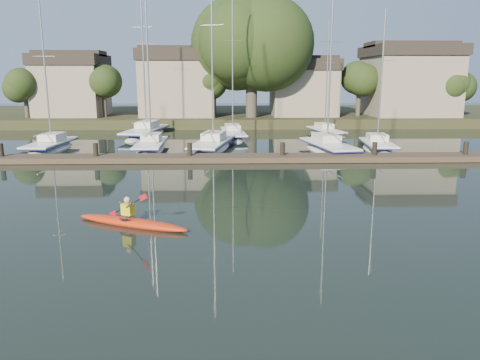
{
  "coord_description": "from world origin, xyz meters",
  "views": [
    {
      "loc": [
        -0.5,
        -15.82,
        5.4
      ],
      "look_at": [
        -0.03,
        2.98,
        1.2
      ],
      "focal_mm": 35.0,
      "sensor_mm": 36.0,
      "label": 1
    }
  ],
  "objects_px": {
    "kayak": "(131,221)",
    "sailboat_1": "(151,152)",
    "sailboat_2": "(213,152)",
    "sailboat_5": "(146,138)",
    "sailboat_3": "(328,154)",
    "sailboat_7": "(325,137)",
    "dock": "(236,158)",
    "sailboat_4": "(377,152)",
    "sailboat_6": "(233,139)",
    "sailboat_0": "(51,152)"
  },
  "relations": [
    {
      "from": "sailboat_6",
      "to": "dock",
      "type": "bearing_deg",
      "value": -94.32
    },
    {
      "from": "kayak",
      "to": "sailboat_3",
      "type": "distance_m",
      "value": 20.17
    },
    {
      "from": "sailboat_1",
      "to": "sailboat_3",
      "type": "xyz_separation_m",
      "value": [
        13.08,
        -1.34,
        -0.02
      ]
    },
    {
      "from": "sailboat_0",
      "to": "sailboat_4",
      "type": "relative_size",
      "value": 1.05
    },
    {
      "from": "sailboat_0",
      "to": "sailboat_5",
      "type": "distance_m",
      "value": 9.93
    },
    {
      "from": "sailboat_4",
      "to": "sailboat_6",
      "type": "relative_size",
      "value": 0.79
    },
    {
      "from": "kayak",
      "to": "sailboat_0",
      "type": "height_order",
      "value": "sailboat_0"
    },
    {
      "from": "sailboat_7",
      "to": "sailboat_0",
      "type": "bearing_deg",
      "value": -170.03
    },
    {
      "from": "sailboat_2",
      "to": "sailboat_5",
      "type": "xyz_separation_m",
      "value": [
        -6.4,
        8.15,
        -0.01
      ]
    },
    {
      "from": "sailboat_1",
      "to": "dock",
      "type": "bearing_deg",
      "value": -40.31
    },
    {
      "from": "sailboat_1",
      "to": "sailboat_3",
      "type": "relative_size",
      "value": 0.98
    },
    {
      "from": "sailboat_4",
      "to": "sailboat_5",
      "type": "distance_m",
      "value": 20.69
    },
    {
      "from": "sailboat_4",
      "to": "sailboat_5",
      "type": "height_order",
      "value": "sailboat_5"
    },
    {
      "from": "kayak",
      "to": "sailboat_3",
      "type": "bearing_deg",
      "value": 81.25
    },
    {
      "from": "sailboat_6",
      "to": "sailboat_1",
      "type": "bearing_deg",
      "value": -135.45
    },
    {
      "from": "sailboat_2",
      "to": "sailboat_7",
      "type": "xyz_separation_m",
      "value": [
        10.31,
        8.5,
        0.02
      ]
    },
    {
      "from": "dock",
      "to": "sailboat_7",
      "type": "bearing_deg",
      "value": 57.67
    },
    {
      "from": "kayak",
      "to": "sailboat_5",
      "type": "xyz_separation_m",
      "value": [
        -4.01,
        26.5,
        -0.39
      ]
    },
    {
      "from": "sailboat_0",
      "to": "sailboat_5",
      "type": "height_order",
      "value": "sailboat_5"
    },
    {
      "from": "sailboat_2",
      "to": "kayak",
      "type": "bearing_deg",
      "value": -86.57
    },
    {
      "from": "sailboat_0",
      "to": "sailboat_5",
      "type": "xyz_separation_m",
      "value": [
        5.67,
        8.14,
        -0.01
      ]
    },
    {
      "from": "sailboat_0",
      "to": "sailboat_2",
      "type": "relative_size",
      "value": 0.77
    },
    {
      "from": "sailboat_3",
      "to": "sailboat_2",
      "type": "bearing_deg",
      "value": 160.64
    },
    {
      "from": "sailboat_2",
      "to": "sailboat_3",
      "type": "xyz_separation_m",
      "value": [
        8.48,
        -1.36,
        -0.01
      ]
    },
    {
      "from": "sailboat_7",
      "to": "dock",
      "type": "bearing_deg",
      "value": -133.13
    },
    {
      "from": "dock",
      "to": "sailboat_3",
      "type": "xyz_separation_m",
      "value": [
        6.78,
        3.73,
        -0.4
      ]
    },
    {
      "from": "sailboat_0",
      "to": "sailboat_5",
      "type": "relative_size",
      "value": 0.72
    },
    {
      "from": "kayak",
      "to": "dock",
      "type": "distance_m",
      "value": 13.87
    },
    {
      "from": "sailboat_1",
      "to": "sailboat_2",
      "type": "distance_m",
      "value": 4.6
    },
    {
      "from": "sailboat_4",
      "to": "dock",
      "type": "bearing_deg",
      "value": -151.02
    },
    {
      "from": "dock",
      "to": "kayak",
      "type": "bearing_deg",
      "value": -107.19
    },
    {
      "from": "sailboat_0",
      "to": "sailboat_1",
      "type": "xyz_separation_m",
      "value": [
        7.47,
        -0.03,
        0.01
      ]
    },
    {
      "from": "dock",
      "to": "sailboat_3",
      "type": "distance_m",
      "value": 7.75
    },
    {
      "from": "kayak",
      "to": "sailboat_1",
      "type": "xyz_separation_m",
      "value": [
        -2.21,
        18.33,
        -0.36
      ]
    },
    {
      "from": "sailboat_5",
      "to": "sailboat_6",
      "type": "height_order",
      "value": "sailboat_5"
    },
    {
      "from": "sailboat_5",
      "to": "sailboat_2",
      "type": "bearing_deg",
      "value": -43.39
    },
    {
      "from": "sailboat_5",
      "to": "sailboat_6",
      "type": "distance_m",
      "value": 8.08
    },
    {
      "from": "sailboat_7",
      "to": "sailboat_6",
      "type": "bearing_deg",
      "value": 177.67
    },
    {
      "from": "sailboat_3",
      "to": "kayak",
      "type": "bearing_deg",
      "value": -132.87
    },
    {
      "from": "sailboat_0",
      "to": "sailboat_2",
      "type": "xyz_separation_m",
      "value": [
        12.08,
        -0.01,
        0.0
      ]
    },
    {
      "from": "kayak",
      "to": "sailboat_0",
      "type": "bearing_deg",
      "value": 141.69
    },
    {
      "from": "sailboat_2",
      "to": "sailboat_5",
      "type": "distance_m",
      "value": 10.37
    },
    {
      "from": "sailboat_2",
      "to": "sailboat_5",
      "type": "relative_size",
      "value": 0.93
    },
    {
      "from": "sailboat_5",
      "to": "dock",
      "type": "bearing_deg",
      "value": -50.07
    },
    {
      "from": "sailboat_7",
      "to": "sailboat_2",
      "type": "bearing_deg",
      "value": -151.3
    },
    {
      "from": "dock",
      "to": "sailboat_4",
      "type": "xyz_separation_m",
      "value": [
        10.65,
        4.53,
        -0.39
      ]
    },
    {
      "from": "sailboat_2",
      "to": "sailboat_3",
      "type": "distance_m",
      "value": 8.59
    },
    {
      "from": "sailboat_0",
      "to": "sailboat_3",
      "type": "distance_m",
      "value": 20.6
    },
    {
      "from": "sailboat_1",
      "to": "sailboat_0",
      "type": "bearing_deg",
      "value": 178.27
    },
    {
      "from": "dock",
      "to": "sailboat_5",
      "type": "bearing_deg",
      "value": 121.47
    }
  ]
}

